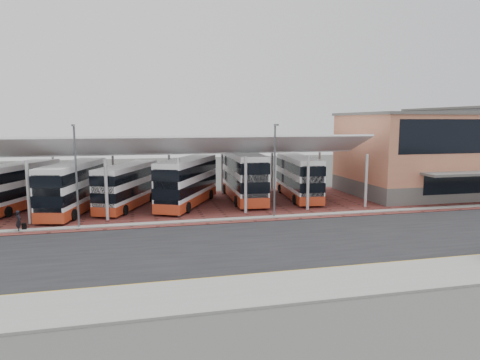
{
  "coord_description": "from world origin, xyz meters",
  "views": [
    {
      "loc": [
        -9.35,
        -28.32,
        8.3
      ],
      "look_at": [
        -0.97,
        6.61,
        3.35
      ],
      "focal_mm": 32.0,
      "sensor_mm": 36.0,
      "label": 1
    }
  ],
  "objects_px": {
    "terminal": "(429,153)",
    "pedestrian": "(19,221)",
    "bus_5": "(298,178)",
    "bus_1": "(74,188)",
    "bus_4": "(243,176)",
    "bus_3": "(188,182)",
    "bus_0": "(18,186)",
    "bus_2": "(127,186)"
  },
  "relations": [
    {
      "from": "bus_0",
      "to": "bus_3",
      "type": "distance_m",
      "value": 15.79
    },
    {
      "from": "bus_4",
      "to": "terminal",
      "type": "bearing_deg",
      "value": 0.17
    },
    {
      "from": "bus_2",
      "to": "bus_3",
      "type": "distance_m",
      "value": 5.76
    },
    {
      "from": "pedestrian",
      "to": "bus_0",
      "type": "bearing_deg",
      "value": -4.93
    },
    {
      "from": "bus_4",
      "to": "pedestrian",
      "type": "distance_m",
      "value": 21.64
    },
    {
      "from": "bus_4",
      "to": "bus_5",
      "type": "xyz_separation_m",
      "value": [
        5.96,
        -0.59,
        -0.25
      ]
    },
    {
      "from": "terminal",
      "to": "bus_2",
      "type": "relative_size",
      "value": 1.81
    },
    {
      "from": "bus_3",
      "to": "bus_0",
      "type": "bearing_deg",
      "value": -160.12
    },
    {
      "from": "bus_0",
      "to": "bus_5",
      "type": "bearing_deg",
      "value": 19.63
    },
    {
      "from": "bus_4",
      "to": "bus_5",
      "type": "relative_size",
      "value": 1.1
    },
    {
      "from": "bus_4",
      "to": "bus_5",
      "type": "distance_m",
      "value": 6.0
    },
    {
      "from": "bus_1",
      "to": "bus_3",
      "type": "distance_m",
      "value": 10.47
    },
    {
      "from": "bus_0",
      "to": "bus_1",
      "type": "relative_size",
      "value": 0.95
    },
    {
      "from": "terminal",
      "to": "bus_0",
      "type": "xyz_separation_m",
      "value": [
        -43.36,
        1.17,
        -2.44
      ]
    },
    {
      "from": "bus_0",
      "to": "bus_1",
      "type": "bearing_deg",
      "value": -5.4
    },
    {
      "from": "bus_2",
      "to": "bus_4",
      "type": "xyz_separation_m",
      "value": [
        11.81,
        1.56,
        0.42
      ]
    },
    {
      "from": "bus_0",
      "to": "bus_4",
      "type": "distance_m",
      "value": 21.75
    },
    {
      "from": "bus_3",
      "to": "pedestrian",
      "type": "bearing_deg",
      "value": -125.28
    },
    {
      "from": "bus_1",
      "to": "pedestrian",
      "type": "xyz_separation_m",
      "value": [
        -3.1,
        -6.49,
        -1.44
      ]
    },
    {
      "from": "bus_4",
      "to": "pedestrian",
      "type": "xyz_separation_m",
      "value": [
        -19.59,
        -9.03,
        -1.67
      ]
    },
    {
      "from": "bus_3",
      "to": "pedestrian",
      "type": "distance_m",
      "value": 15.46
    },
    {
      "from": "terminal",
      "to": "bus_0",
      "type": "relative_size",
      "value": 1.72
    },
    {
      "from": "bus_0",
      "to": "bus_1",
      "type": "distance_m",
      "value": 5.86
    },
    {
      "from": "terminal",
      "to": "pedestrian",
      "type": "height_order",
      "value": "terminal"
    },
    {
      "from": "bus_4",
      "to": "pedestrian",
      "type": "height_order",
      "value": "bus_4"
    },
    {
      "from": "terminal",
      "to": "bus_5",
      "type": "height_order",
      "value": "terminal"
    },
    {
      "from": "bus_5",
      "to": "pedestrian",
      "type": "bearing_deg",
      "value": -155.19
    },
    {
      "from": "terminal",
      "to": "pedestrian",
      "type": "distance_m",
      "value": 42.13
    },
    {
      "from": "bus_4",
      "to": "bus_1",
      "type": "bearing_deg",
      "value": -168.11
    },
    {
      "from": "bus_2",
      "to": "bus_4",
      "type": "relative_size",
      "value": 0.83
    },
    {
      "from": "bus_1",
      "to": "bus_4",
      "type": "xyz_separation_m",
      "value": [
        16.49,
        2.55,
        0.24
      ]
    },
    {
      "from": "bus_3",
      "to": "bus_5",
      "type": "height_order",
      "value": "bus_3"
    },
    {
      "from": "bus_1",
      "to": "bus_2",
      "type": "xyz_separation_m",
      "value": [
        4.68,
        0.98,
        -0.19
      ]
    },
    {
      "from": "bus_0",
      "to": "bus_5",
      "type": "height_order",
      "value": "bus_5"
    },
    {
      "from": "terminal",
      "to": "pedestrian",
      "type": "xyz_separation_m",
      "value": [
        -41.2,
        -7.92,
        -3.79
      ]
    },
    {
      "from": "terminal",
      "to": "bus_1",
      "type": "xyz_separation_m",
      "value": [
        -38.11,
        -1.44,
        -2.35
      ]
    },
    {
      "from": "bus_2",
      "to": "pedestrian",
      "type": "xyz_separation_m",
      "value": [
        -7.77,
        -7.47,
        -1.25
      ]
    },
    {
      "from": "terminal",
      "to": "bus_1",
      "type": "height_order",
      "value": "terminal"
    },
    {
      "from": "terminal",
      "to": "bus_5",
      "type": "xyz_separation_m",
      "value": [
        -15.65,
        0.52,
        -2.36
      ]
    },
    {
      "from": "bus_0",
      "to": "pedestrian",
      "type": "relative_size",
      "value": 6.59
    },
    {
      "from": "bus_2",
      "to": "bus_5",
      "type": "relative_size",
      "value": 0.91
    },
    {
      "from": "bus_0",
      "to": "bus_4",
      "type": "height_order",
      "value": "bus_4"
    }
  ]
}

